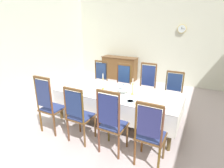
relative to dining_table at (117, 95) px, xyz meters
name	(u,v)px	position (x,y,z in m)	size (l,w,h in m)	color
ground	(116,123)	(0.00, -0.03, -0.70)	(6.83, 6.93, 0.04)	#BAABAC
back_wall	(159,35)	(0.00, 3.47, 1.10)	(6.83, 0.08, 3.57)	beige
left_wall	(8,38)	(-3.45, -0.03, 1.10)	(0.08, 6.93, 3.57)	silver
dining_table	(117,95)	(0.00, 0.00, 0.00)	(2.71, 1.11, 0.75)	brown
tablecloth	(117,96)	(0.00, 0.00, -0.04)	(2.73, 1.13, 0.43)	white
chair_south_a	(49,104)	(-1.05, -0.97, -0.06)	(0.44, 0.42, 1.23)	brown
chair_north_a	(99,80)	(-1.05, 0.96, -0.09)	(0.44, 0.42, 1.15)	brown
chair_south_b	(79,114)	(-0.32, -0.96, -0.10)	(0.44, 0.42, 1.13)	brown
chair_north_b	(122,84)	(-0.32, 0.96, -0.09)	(0.44, 0.42, 1.14)	brown
chair_south_c	(112,122)	(0.37, -0.97, -0.07)	(0.44, 0.42, 1.20)	brown
chair_north_c	(146,87)	(0.37, 0.97, -0.07)	(0.44, 0.42, 1.23)	brown
chair_south_d	(150,133)	(1.03, -0.96, -0.10)	(0.44, 0.42, 1.13)	brown
chair_north_d	(173,93)	(1.03, 0.96, -0.11)	(0.44, 0.42, 1.09)	brown
soup_tureen	(123,89)	(0.15, 0.00, 0.17)	(0.24, 0.24, 0.20)	silver
candlestick_west	(103,83)	(-0.36, 0.00, 0.22)	(0.07, 0.07, 0.36)	gold
candlestick_east	(133,88)	(0.36, 0.00, 0.21)	(0.07, 0.07, 0.35)	gold
bowl_near_left	(84,92)	(-0.59, -0.40, 0.09)	(0.15, 0.15, 0.03)	silver
bowl_near_right	(130,102)	(0.47, -0.40, 0.09)	(0.15, 0.15, 0.03)	silver
spoon_primary	(81,92)	(-0.69, -0.38, 0.08)	(0.05, 0.18, 0.01)	gold
spoon_secondary	(136,103)	(0.57, -0.37, 0.08)	(0.03, 0.18, 0.01)	gold
sideboard	(120,68)	(-1.43, 3.15, -0.23)	(1.44, 0.48, 0.90)	brown
mounted_clock	(182,29)	(0.76, 3.40, 1.32)	(0.29, 0.06, 0.29)	#D1B251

